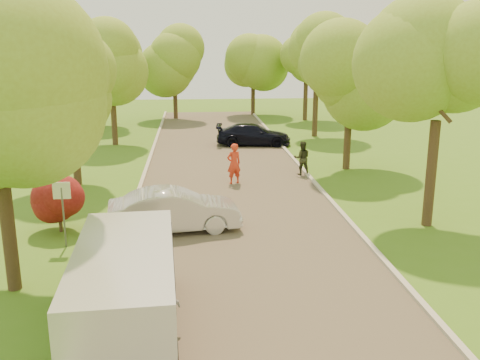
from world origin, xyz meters
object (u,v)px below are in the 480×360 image
object	(u,v)px
minivan	(126,290)
person_striped	(234,164)
skateboarder	(158,295)
silver_sedan	(175,210)
person_olive	(302,158)
dark_sedan	(253,135)
longboard	(159,326)
street_sign	(62,201)

from	to	relation	value
minivan	person_striped	xyz separation A→B (m)	(3.48, 13.05, -0.13)
skateboarder	person_striped	distance (m)	13.26
silver_sedan	person_olive	world-z (taller)	person_olive
minivan	dark_sedan	xyz separation A→B (m)	(5.50, 22.57, -0.40)
minivan	dark_sedan	size ratio (longest dim) A/B	1.19
minivan	silver_sedan	size ratio (longest dim) A/B	1.24
longboard	person_striped	xyz separation A→B (m)	(2.78, 12.97, 0.87)
longboard	person_striped	bearing A→B (deg)	-87.49
street_sign	skateboarder	xyz separation A→B (m)	(3.30, -5.50, -0.68)
person_striped	person_olive	distance (m)	3.80
dark_sedan	person_striped	bearing A→B (deg)	173.97
street_sign	minivan	distance (m)	6.17
longboard	person_olive	size ratio (longest dim) A/B	0.49
minivan	dark_sedan	bearing A→B (deg)	73.24
street_sign	minivan	xyz separation A→B (m)	(2.60, -5.58, -0.48)
minivan	person_olive	xyz separation A→B (m)	(7.00, 14.49, -0.24)
street_sign	skateboarder	bearing A→B (deg)	-59.02
minivan	longboard	size ratio (longest dim) A/B	6.76
longboard	person_striped	distance (m)	13.29
street_sign	dark_sedan	size ratio (longest dim) A/B	0.46
minivan	skateboarder	size ratio (longest dim) A/B	3.60
longboard	person_olive	xyz separation A→B (m)	(6.30, 14.41, 0.76)
skateboarder	street_sign	bearing A→B (deg)	-44.42
person_olive	skateboarder	bearing A→B (deg)	69.94
silver_sedan	skateboarder	size ratio (longest dim) A/B	2.91
street_sign	person_olive	xyz separation A→B (m)	(9.60, 8.91, -0.72)
dark_sedan	person_striped	size ratio (longest dim) A/B	2.47
street_sign	person_olive	bearing A→B (deg)	42.86
skateboarder	person_olive	bearing A→B (deg)	-99.02
minivan	silver_sedan	bearing A→B (deg)	79.38
minivan	skateboarder	bearing A→B (deg)	3.80
dark_sedan	longboard	size ratio (longest dim) A/B	5.68
street_sign	silver_sedan	xyz separation A→B (m)	(3.50, 1.21, -0.81)
silver_sedan	dark_sedan	distance (m)	16.43
minivan	person_striped	world-z (taller)	minivan
street_sign	longboard	distance (m)	6.58
minivan	skateboarder	xyz separation A→B (m)	(0.70, 0.08, -0.20)
dark_sedan	skateboarder	size ratio (longest dim) A/B	3.02
person_striped	person_olive	xyz separation A→B (m)	(3.52, 1.44, -0.11)
minivan	person_striped	bearing A→B (deg)	72.01
street_sign	longboard	size ratio (longest dim) A/B	2.60
longboard	street_sign	bearing A→B (deg)	-44.42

